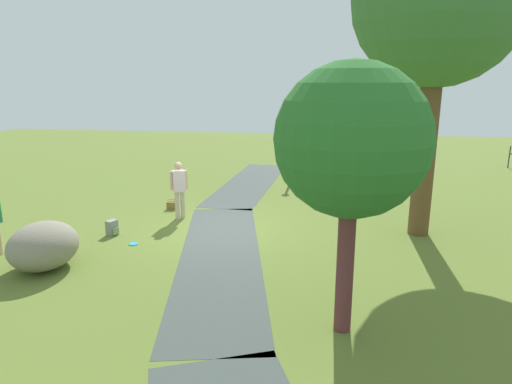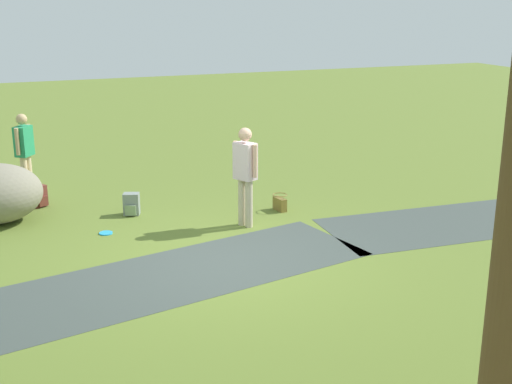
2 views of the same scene
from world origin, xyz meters
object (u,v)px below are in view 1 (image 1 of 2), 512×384
Objects in this scene: handbag_on_grass at (172,205)px; frisbee_on_grass at (133,244)px; large_shade_tree at (439,2)px; woman_with_handbag at (179,186)px; lamp_post at (295,124)px; young_tree_near_path at (352,142)px; backpack_by_boulder at (38,246)px; lawn_boulder at (43,246)px; spare_backpack_on_lawn at (112,228)px.

handbag_on_grass is 1.50× the size of frisbee_on_grass.
woman_with_handbag is (-0.34, -6.80, -4.85)m from large_shade_tree.
large_shade_tree is 8.36m from woman_with_handbag.
young_tree_near_path is at bearing 7.61° from lamp_post.
backpack_by_boulder reaches higher than handbag_on_grass.
lawn_boulder is 1.09m from backpack_by_boulder.
backpack_by_boulder is (-0.77, -0.70, -0.33)m from lawn_boulder.
lawn_boulder reaches higher than frisbee_on_grass.
young_tree_near_path is 7.06m from lawn_boulder.
lamp_post is 9.07× the size of spare_backpack_on_lawn.
lamp_post reaches higher than woman_with_handbag.
young_tree_near_path is at bearing 71.97° from backpack_by_boulder.
spare_backpack_on_lawn is (1.36, -8.13, -5.65)m from large_shade_tree.
woman_with_handbag is at bearing -140.20° from young_tree_near_path.
woman_with_handbag is 2.31m from spare_backpack_on_lawn.
large_shade_tree is 4.75× the size of lawn_boulder.
young_tree_near_path reaches higher than backpack_by_boulder.
large_shade_tree is 36.04× the size of frisbee_on_grass.
spare_backpack_on_lawn is at bearing -122.79° from young_tree_near_path.
young_tree_near_path is 12.76m from lamp_post.
lawn_boulder is 4.21× the size of backpack_by_boulder.
woman_with_handbag is (-3.99, 1.77, 0.48)m from lawn_boulder.
young_tree_near_path is at bearing 76.44° from lawn_boulder.
young_tree_near_path is 7.50m from woman_with_handbag.
woman_with_handbag reaches higher than lawn_boulder.
young_tree_near_path is 12.98× the size of handbag_on_grass.
backpack_by_boulder reaches higher than frisbee_on_grass.
backpack_by_boulder is at bearing -37.46° from woman_with_handbag.
lamp_post is at bearing 157.59° from woman_with_handbag.
backpack_by_boulder is 1.00× the size of spare_backpack_on_lawn.
woman_with_handbag reaches higher than frisbee_on_grass.
spare_backpack_on_lawn reaches higher than handbag_on_grass.
young_tree_near_path reaches higher than spare_backpack_on_lawn.
lawn_boulder reaches higher than spare_backpack_on_lawn.
spare_backpack_on_lawn is 1.07m from frisbee_on_grass.
woman_with_handbag is at bearing -92.86° from large_shade_tree.
large_shade_tree reaches higher than handbag_on_grass.
lawn_boulder is 2.18m from frisbee_on_grass.
lawn_boulder is (3.65, -8.57, -5.33)m from large_shade_tree.
lawn_boulder is 2.35m from spare_backpack_on_lawn.
young_tree_near_path is 10.81× the size of spare_backpack_on_lawn.
spare_backpack_on_lawn is at bearing 143.12° from backpack_by_boulder.
spare_backpack_on_lawn is (1.70, -1.33, -0.81)m from woman_with_handbag.
young_tree_near_path is 10.81× the size of backpack_by_boulder.
spare_backpack_on_lawn is (-3.83, -5.94, -2.93)m from young_tree_near_path.
lawn_boulder is at bearing 42.53° from backpack_by_boulder.
woman_with_handbag is 4.29× the size of spare_backpack_on_lawn.
spare_backpack_on_lawn is (2.60, -0.75, 0.05)m from handbag_on_grass.
woman_with_handbag is at bearing 142.54° from backpack_by_boulder.
spare_backpack_on_lawn is at bearing -80.48° from large_shade_tree.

